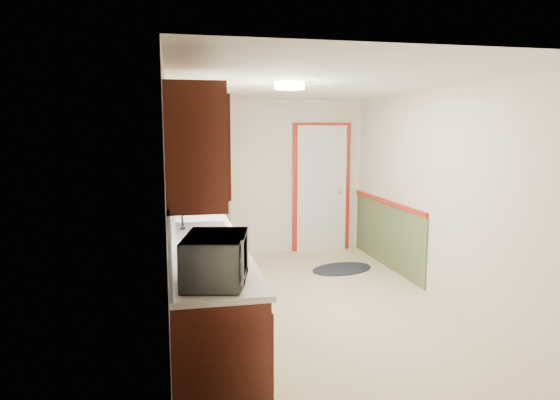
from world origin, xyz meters
name	(u,v)px	position (x,y,z in m)	size (l,w,h in m)	color
room_shell	(312,198)	(0.00, 0.00, 1.20)	(3.20, 5.20, 2.52)	beige
kitchen_run	(198,245)	(-1.24, -0.29, 0.81)	(0.63, 4.00, 2.20)	#37130C
back_wall_trim	(335,197)	(0.99, 2.21, 0.89)	(1.12, 2.30, 2.08)	maroon
ceiling_fixture	(290,86)	(-0.30, -0.20, 2.36)	(0.30, 0.30, 0.06)	#FFD88C
microwave	(216,254)	(-1.20, -1.95, 1.13)	(0.57, 0.32, 0.39)	white
refrigerator	(205,207)	(-1.02, 2.05, 0.82)	(0.71, 0.71, 1.65)	#B7B7BC
rug	(342,269)	(0.81, 1.31, 0.01)	(0.92, 0.59, 0.01)	black
cooktop	(195,206)	(-1.19, 1.38, 0.95)	(0.53, 0.63, 0.02)	black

